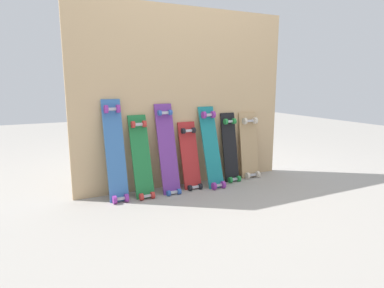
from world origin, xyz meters
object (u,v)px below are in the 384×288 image
(skateboard_red, at_px, (190,159))
(skateboard_natural, at_px, (249,148))
(skateboard_green, at_px, (142,160))
(skateboard_black, at_px, (230,150))
(skateboard_teal, at_px, (212,150))
(skateboard_blue, at_px, (116,154))
(skateboard_purple, at_px, (168,153))

(skateboard_red, xyz_separation_m, skateboard_natural, (0.72, 0.04, 0.04))
(skateboard_green, distance_m, skateboard_black, 0.96)
(skateboard_red, bearing_deg, skateboard_black, 2.72)
(skateboard_black, bearing_deg, skateboard_teal, -166.16)
(skateboard_green, bearing_deg, skateboard_natural, 2.97)
(skateboard_red, bearing_deg, skateboard_blue, -179.18)
(skateboard_green, xyz_separation_m, skateboard_black, (0.96, 0.05, -0.01))
(skateboard_teal, bearing_deg, skateboard_natural, 9.00)
(skateboard_purple, distance_m, skateboard_black, 0.71)
(skateboard_teal, bearing_deg, skateboard_red, 169.33)
(skateboard_teal, distance_m, skateboard_black, 0.27)
(skateboard_black, bearing_deg, skateboard_blue, -178.43)
(skateboard_teal, distance_m, skateboard_natural, 0.51)
(skateboard_blue, bearing_deg, skateboard_natural, 1.99)
(skateboard_green, bearing_deg, skateboard_purple, 0.61)
(skateboard_blue, xyz_separation_m, skateboard_teal, (0.93, -0.03, -0.05))
(skateboard_blue, distance_m, skateboard_purple, 0.48)
(skateboard_purple, bearing_deg, skateboard_blue, 178.77)
(skateboard_natural, bearing_deg, skateboard_blue, -178.01)
(skateboard_red, bearing_deg, skateboard_purple, -175.07)
(skateboard_black, bearing_deg, skateboard_purple, -176.54)
(skateboard_blue, distance_m, skateboard_black, 1.19)
(skateboard_blue, relative_size, skateboard_natural, 1.23)
(skateboard_blue, bearing_deg, skateboard_green, -3.27)
(skateboard_teal, bearing_deg, skateboard_blue, 178.14)
(skateboard_red, relative_size, skateboard_black, 0.92)
(skateboard_black, bearing_deg, skateboard_green, -177.29)
(skateboard_blue, height_order, skateboard_black, skateboard_blue)
(skateboard_black, bearing_deg, skateboard_natural, 3.96)
(skateboard_red, height_order, skateboard_teal, skateboard_teal)
(skateboard_red, height_order, skateboard_black, skateboard_black)
(skateboard_purple, height_order, skateboard_teal, skateboard_purple)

